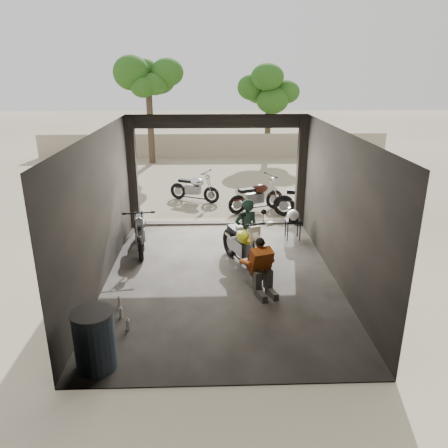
{
  "coord_description": "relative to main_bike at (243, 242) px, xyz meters",
  "views": [
    {
      "loc": [
        -0.23,
        -8.7,
        4.4
      ],
      "look_at": [
        0.09,
        0.6,
        1.05
      ],
      "focal_mm": 35.0,
      "sensor_mm": 36.0,
      "label": 1
    }
  ],
  "objects": [
    {
      "name": "outside_bike_b",
      "position": [
        0.76,
        4.22,
        -0.06
      ],
      "size": [
        1.88,
        1.35,
        1.17
      ],
      "primitive_type": null,
      "rotation": [
        0.0,
        0.0,
        1.99
      ],
      "color": "#39160D",
      "rests_on": "ground"
    },
    {
      "name": "rider",
      "position": [
        0.12,
        0.4,
        0.13
      ],
      "size": [
        0.65,
        0.51,
        1.55
      ],
      "primitive_type": "imported",
      "rotation": [
        0.0,
        0.0,
        3.42
      ],
      "color": "black",
      "rests_on": "ground"
    },
    {
      "name": "tree_right",
      "position": [
        2.29,
        13.48,
        2.92
      ],
      "size": [
        2.2,
        2.2,
        5.0
      ],
      "color": "#382B1E",
      "rests_on": "ground"
    },
    {
      "name": "main_bike",
      "position": [
        0.0,
        0.0,
        0.0
      ],
      "size": [
        1.41,
        2.09,
        1.29
      ],
      "primitive_type": null,
      "rotation": [
        0.0,
        0.0,
        0.35
      ],
      "color": "beige",
      "rests_on": "ground"
    },
    {
      "name": "sign_post",
      "position": [
        3.02,
        4.5,
        0.85
      ],
      "size": [
        0.75,
        0.08,
        2.24
      ],
      "rotation": [
        0.0,
        0.0,
        -0.42
      ],
      "color": "black",
      "rests_on": "ground"
    },
    {
      "name": "tree_left",
      "position": [
        -3.51,
        11.98,
        3.34
      ],
      "size": [
        2.2,
        2.2,
        5.6
      ],
      "color": "#382B1E",
      "rests_on": "ground"
    },
    {
      "name": "outside_bike_c",
      "position": [
        2.29,
        3.47,
        0.0
      ],
      "size": [
        2.05,
        1.31,
        1.29
      ],
      "primitive_type": null,
      "rotation": [
        0.0,
        0.0,
        1.27
      ],
      "color": "black",
      "rests_on": "ground"
    },
    {
      "name": "helmet",
      "position": [
        1.46,
        1.66,
        0.06
      ],
      "size": [
        0.37,
        0.39,
        0.31
      ],
      "primitive_type": "ellipsoid",
      "rotation": [
        0.0,
        0.0,
        0.14
      ],
      "color": "silver",
      "rests_on": "stool"
    },
    {
      "name": "mechanic",
      "position": [
        0.32,
        -1.28,
        -0.07
      ],
      "size": [
        0.8,
        0.93,
        1.14
      ],
      "primitive_type": null,
      "rotation": [
        0.0,
        0.0,
        0.32
      ],
      "color": "#B95318",
      "rests_on": "ground"
    },
    {
      "name": "stool",
      "position": [
        1.49,
        1.73,
        -0.17
      ],
      "size": [
        0.4,
        0.4,
        0.55
      ],
      "rotation": [
        0.0,
        0.0,
        0.04
      ],
      "color": "black",
      "rests_on": "ground"
    },
    {
      "name": "left_bike",
      "position": [
        -2.51,
        1.15,
        -0.06
      ],
      "size": [
        0.98,
        1.83,
        1.18
      ],
      "primitive_type": null,
      "rotation": [
        0.0,
        0.0,
        0.16
      ],
      "color": "black",
      "rests_on": "ground"
    },
    {
      "name": "boundary_wall",
      "position": [
        -0.51,
        13.48,
        -0.04
      ],
      "size": [
        18.0,
        0.3,
        1.2
      ],
      "primitive_type": "cube",
      "color": "gray",
      "rests_on": "ground"
    },
    {
      "name": "oil_drum",
      "position": [
        -2.51,
        -3.52,
        -0.16
      ],
      "size": [
        0.8,
        0.8,
        0.97
      ],
      "primitive_type": "cylinder",
      "rotation": [
        0.0,
        0.0,
        -0.33
      ],
      "color": "#3C4F64",
      "rests_on": "ground"
    },
    {
      "name": "ground",
      "position": [
        -0.51,
        -0.52,
        -0.64
      ],
      "size": [
        80.0,
        80.0,
        0.0
      ],
      "primitive_type": "plane",
      "color": "#7A6D56",
      "rests_on": "ground"
    },
    {
      "name": "outside_bike_a",
      "position": [
        -1.27,
        5.41,
        -0.09
      ],
      "size": [
        1.76,
        1.3,
        1.1
      ],
      "primitive_type": null,
      "rotation": [
        0.0,
        0.0,
        1.13
      ],
      "color": "black",
      "rests_on": "ground"
    },
    {
      "name": "garage",
      "position": [
        -0.51,
        0.03,
        0.63
      ],
      "size": [
        7.0,
        7.13,
        3.2
      ],
      "color": "#2D2B28",
      "rests_on": "ground"
    }
  ]
}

